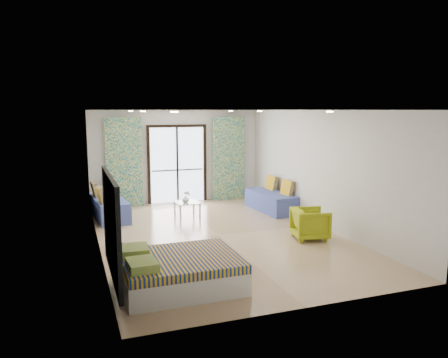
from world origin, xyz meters
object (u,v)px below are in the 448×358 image
object	(u,v)px
bed	(179,271)
daybed_right	(272,201)
armchair	(310,222)
coffee_table	(187,204)
daybed_left	(108,208)

from	to	relation	value
bed	daybed_right	distance (m)	5.52
daybed_right	armchair	distance (m)	2.66
bed	daybed_right	world-z (taller)	daybed_right
bed	coffee_table	world-z (taller)	coffee_table
daybed_right	armchair	bearing A→B (deg)	-101.66
daybed_left	armchair	xyz separation A→B (m)	(3.86, -3.23, 0.08)
bed	daybed_right	xyz separation A→B (m)	(3.59, 4.20, 0.02)
daybed_left	coffee_table	bearing A→B (deg)	-20.68
bed	coffee_table	distance (m)	4.47
bed	coffee_table	bearing A→B (deg)	73.61
daybed_right	armchair	xyz separation A→B (m)	(-0.37, -2.63, 0.08)
daybed_left	armchair	distance (m)	5.03
bed	daybed_right	bearing A→B (deg)	49.46
coffee_table	armchair	size ratio (longest dim) A/B	0.95
coffee_table	armchair	distance (m)	3.36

